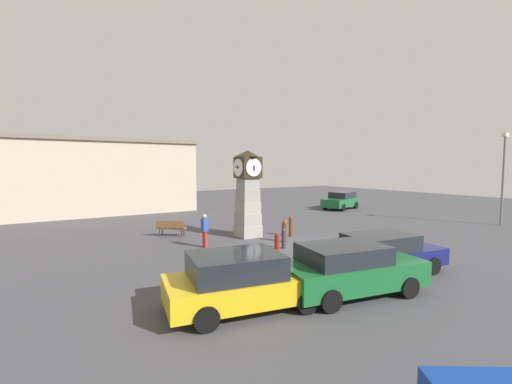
{
  "coord_description": "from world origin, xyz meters",
  "views": [
    {
      "loc": [
        -10.74,
        -12.97,
        3.93
      ],
      "look_at": [
        -0.4,
        3.27,
        2.47
      ],
      "focal_mm": 24.0,
      "sensor_mm": 36.0,
      "label": 1
    }
  ],
  "objects": [
    {
      "name": "bench",
      "position": [
        -4.58,
        5.56,
        0.52
      ],
      "size": [
        1.57,
        1.43,
        0.9
      ],
      "color": "brown",
      "rests_on": "ground_plane"
    },
    {
      "name": "ground_plane",
      "position": [
        0.0,
        0.0,
        0.0
      ],
      "size": [
        75.54,
        75.54,
        0.0
      ],
      "primitive_type": "plane",
      "color": "#424247"
    },
    {
      "name": "car_near_tower",
      "position": [
        -2.81,
        -5.84,
        0.8
      ],
      "size": [
        4.72,
        2.76,
        1.56
      ],
      "color": "#19602D",
      "rests_on": "ground_plane"
    },
    {
      "name": "car_by_building",
      "position": [
        -0.11,
        -5.08,
        0.75
      ],
      "size": [
        4.57,
        2.43,
        1.46
      ],
      "color": "navy",
      "rests_on": "ground_plane"
    },
    {
      "name": "pedestrian_near_bench",
      "position": [
        -4.07,
        2.12,
        0.93
      ],
      "size": [
        0.26,
        0.41,
        1.63
      ],
      "color": "red",
      "rests_on": "ground_plane"
    },
    {
      "name": "bollard_far_row",
      "position": [
        -0.96,
        -0.09,
        0.48
      ],
      "size": [
        0.21,
        0.21,
        0.94
      ],
      "color": "#333338",
      "rests_on": "ground_plane"
    },
    {
      "name": "bollard_mid_row",
      "position": [
        -0.07,
        1.01,
        0.58
      ],
      "size": [
        0.31,
        0.31,
        1.15
      ],
      "color": "brown",
      "rests_on": "ground_plane"
    },
    {
      "name": "street_lamp_near_road",
      "position": [
        15.18,
        -2.7,
        3.54
      ],
      "size": [
        0.5,
        0.24,
        6.1
      ],
      "color": "slate",
      "rests_on": "ground_plane"
    },
    {
      "name": "bollard_near_tower",
      "position": [
        1.13,
        1.98,
        0.57
      ],
      "size": [
        0.27,
        0.27,
        1.13
      ],
      "color": "brown",
      "rests_on": "ground_plane"
    },
    {
      "name": "warehouse_blue_far",
      "position": [
        -6.1,
        21.12,
        3.08
      ],
      "size": [
        14.8,
        12.0,
        6.14
      ],
      "color": "#B7A88E",
      "rests_on": "ground_plane"
    },
    {
      "name": "bollard_end_row",
      "position": [
        -2.03,
        -1.01,
        0.51
      ],
      "size": [
        0.22,
        0.22,
        1.01
      ],
      "color": "maroon",
      "rests_on": "ground_plane"
    },
    {
      "name": "car_navy_sedan",
      "position": [
        -6.1,
        -5.04,
        0.79
      ],
      "size": [
        4.71,
        2.76,
        1.56
      ],
      "color": "gold",
      "rests_on": "ground_plane"
    },
    {
      "name": "clock_tower",
      "position": [
        -0.99,
        3.18,
        2.45
      ],
      "size": [
        1.58,
        1.49,
        4.79
      ],
      "color": "gray",
      "rests_on": "ground_plane"
    },
    {
      "name": "car_far_lot",
      "position": [
        12.6,
        9.13,
        0.8
      ],
      "size": [
        4.38,
        2.89,
        1.57
      ],
      "color": "#19602D",
      "rests_on": "ground_plane"
    }
  ]
}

